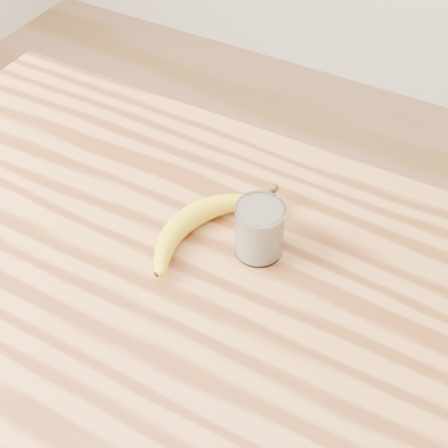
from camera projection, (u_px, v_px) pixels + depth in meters
The scene contains 3 objects.
table at pixel (166, 335), 1.00m from camera, with size 1.20×0.80×0.90m.
smoothie_glass at pixel (259, 230), 0.92m from camera, with size 0.07×0.07×0.09m.
banana at pixel (191, 217), 0.97m from camera, with size 0.11×0.31×0.04m, color gold, non-canonical shape.
Camera 1 is at (0.36, -0.45, 1.61)m, focal length 50.00 mm.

